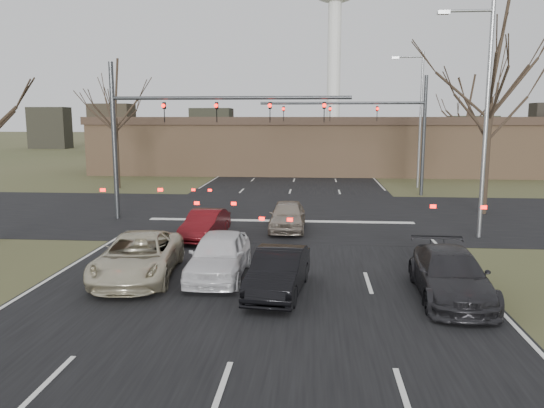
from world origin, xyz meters
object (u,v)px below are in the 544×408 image
(mast_arm_near, at_px, (176,121))
(car_black_hatch, at_px, (278,272))
(mast_arm_far, at_px, (382,121))
(car_silver_ahead, at_px, (288,216))
(car_silver_suv, at_px, (138,257))
(streetlight_right_far, at_px, (418,113))
(building, at_px, (318,145))
(car_charcoal_sedan, at_px, (450,275))
(streetlight_right_near, at_px, (483,109))
(car_red_ahead, at_px, (205,225))
(car_white_sedan, at_px, (219,255))

(mast_arm_near, height_order, car_black_hatch, mast_arm_near)
(mast_arm_far, height_order, car_silver_ahead, mast_arm_far)
(mast_arm_near, distance_m, car_silver_suv, 10.99)
(mast_arm_near, height_order, streetlight_right_far, streetlight_right_far)
(building, xyz_separation_m, mast_arm_far, (4.18, -15.00, 2.35))
(car_black_hatch, xyz_separation_m, car_charcoal_sedan, (5.04, -0.01, 0.03))
(streetlight_right_near, bearing_deg, car_black_hatch, -134.70)
(streetlight_right_far, distance_m, car_red_ahead, 22.52)
(car_black_hatch, bearing_deg, car_red_ahead, 124.00)
(mast_arm_far, height_order, streetlight_right_far, streetlight_right_far)
(mast_arm_near, xyz_separation_m, car_silver_suv, (1.23, -10.01, -4.35))
(building, relative_size, mast_arm_near, 3.50)
(car_silver_ahead, bearing_deg, car_red_ahead, -148.67)
(mast_arm_far, xyz_separation_m, streetlight_right_far, (3.14, 4.00, 0.57))
(mast_arm_near, relative_size, car_red_ahead, 3.19)
(car_silver_suv, relative_size, car_silver_ahead, 1.28)
(car_red_ahead, bearing_deg, car_silver_suv, -94.67)
(mast_arm_far, bearing_deg, car_red_ahead, -122.84)
(mast_arm_far, height_order, car_silver_suv, mast_arm_far)
(car_charcoal_sedan, bearing_deg, car_silver_suv, 175.01)
(mast_arm_near, height_order, mast_arm_far, same)
(streetlight_right_far, bearing_deg, car_black_hatch, -108.87)
(car_red_ahead, bearing_deg, mast_arm_near, 123.45)
(mast_arm_far, height_order, car_black_hatch, mast_arm_far)
(building, distance_m, streetlight_right_near, 28.97)
(streetlight_right_near, bearing_deg, car_silver_ahead, 173.73)
(mast_arm_near, relative_size, streetlight_right_near, 1.21)
(building, height_order, car_charcoal_sedan, building)
(mast_arm_near, height_order, car_silver_ahead, mast_arm_near)
(streetlight_right_far, relative_size, car_black_hatch, 2.46)
(car_white_sedan, height_order, car_charcoal_sedan, car_white_sedan)
(building, relative_size, car_white_sedan, 9.59)
(streetlight_right_near, height_order, car_silver_suv, streetlight_right_near)
(building, relative_size, car_black_hatch, 10.42)
(mast_arm_near, bearing_deg, streetlight_right_near, -12.05)
(car_charcoal_sedan, xyz_separation_m, car_silver_ahead, (-5.24, 9.12, -0.01))
(streetlight_right_far, distance_m, car_silver_suv, 27.89)
(building, bearing_deg, car_silver_suv, -99.72)
(mast_arm_far, bearing_deg, car_silver_ahead, -115.19)
(streetlight_right_near, xyz_separation_m, car_white_sedan, (-10.18, -6.70, -4.83))
(car_white_sedan, bearing_deg, building, 84.48)
(mast_arm_near, relative_size, car_black_hatch, 2.98)
(building, relative_size, car_silver_ahead, 10.48)
(mast_arm_near, xyz_separation_m, mast_arm_far, (11.41, 10.00, -0.06))
(mast_arm_far, xyz_separation_m, car_charcoal_sedan, (-0.44, -21.21, -4.32))
(streetlight_right_near, bearing_deg, mast_arm_near, 167.95)
(streetlight_right_near, xyz_separation_m, streetlight_right_far, (0.50, 17.00, 0.00))
(streetlight_right_far, bearing_deg, building, 123.65)
(car_red_ahead, bearing_deg, streetlight_right_near, 11.07)
(car_charcoal_sedan, bearing_deg, building, 97.90)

